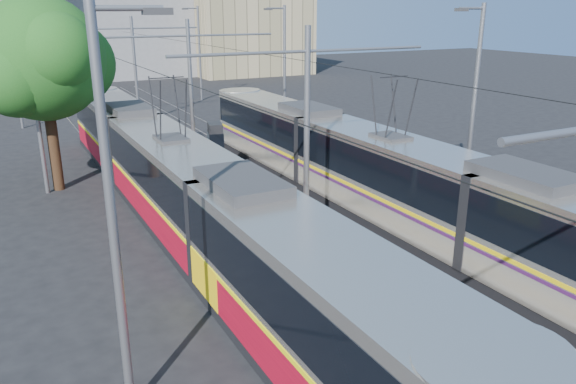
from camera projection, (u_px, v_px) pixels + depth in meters
ground at (474, 358)px, 13.13m from camera, size 160.00×160.00×0.00m
platform at (215, 173)px, 27.36m from camera, size 4.00×50.00×0.30m
tactile_strip_left at (186, 174)px, 26.67m from camera, size 0.70×50.00×0.01m
tactile_strip_right at (242, 166)px, 27.96m from camera, size 0.70×50.00×0.01m
rails at (215, 176)px, 27.41m from camera, size 8.71×70.00×0.03m
tram_left at (174, 182)px, 20.70m from camera, size 2.43×32.03×5.50m
tram_right at (388, 175)px, 20.96m from camera, size 2.43×29.97×5.50m
catenary at (235, 90)px, 23.61m from camera, size 9.20×70.00×7.00m
street_lamps at (184, 81)px, 29.47m from camera, size 15.18×38.22×8.00m
shelter at (216, 147)px, 26.50m from camera, size 0.92×1.22×2.40m
tree at (50, 60)px, 23.98m from camera, size 5.79×5.35×8.41m
building_centre at (119, 12)px, 67.27m from camera, size 18.36×14.28×14.61m
building_right at (247, 22)px, 68.80m from camera, size 14.28×10.20×12.37m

